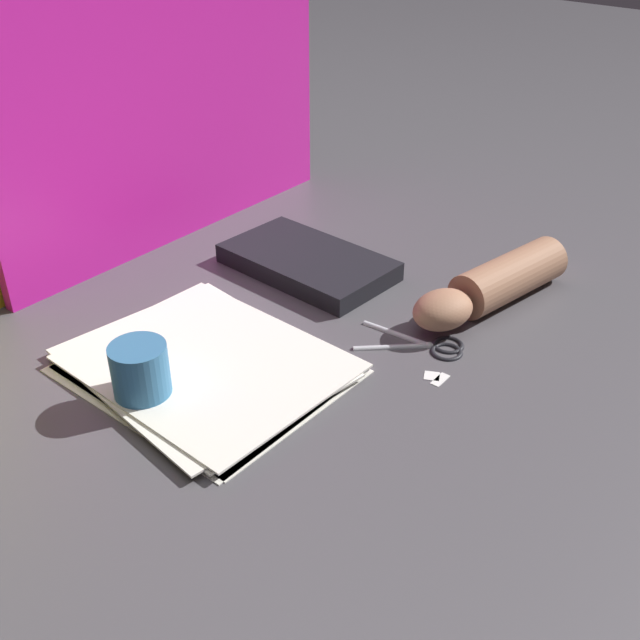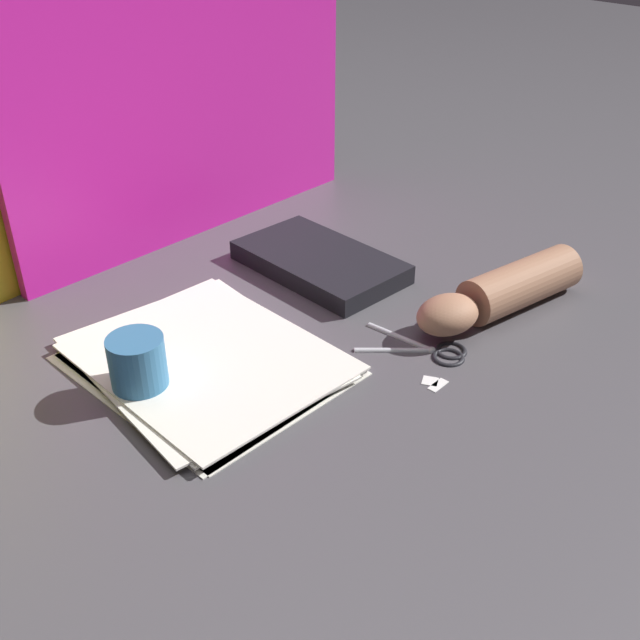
% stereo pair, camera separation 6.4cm
% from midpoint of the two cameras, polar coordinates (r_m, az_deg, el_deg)
% --- Properties ---
extents(ground_plane, '(6.00, 6.00, 0.00)m').
position_cam_midpoint_polar(ground_plane, '(0.99, 0.64, -3.67)').
color(ground_plane, '#4C494F').
extents(backdrop_panel_left, '(0.69, 0.15, 0.46)m').
position_cam_midpoint_polar(backdrop_panel_left, '(1.17, -21.18, 12.54)').
color(backdrop_panel_left, yellow).
rests_on(backdrop_panel_left, ground_plane).
extents(backdrop_panel_center, '(0.69, 0.09, 0.51)m').
position_cam_midpoint_polar(backdrop_panel_center, '(1.30, -8.48, 17.07)').
color(backdrop_panel_center, '#D81E9E').
rests_on(backdrop_panel_center, ground_plane).
extents(paper_stack, '(0.31, 0.36, 0.02)m').
position_cam_midpoint_polar(paper_stack, '(1.00, -6.89, -3.08)').
color(paper_stack, white).
rests_on(paper_stack, ground_plane).
extents(book_closed, '(0.17, 0.28, 0.03)m').
position_cam_midpoint_polar(book_closed, '(1.22, 1.48, 4.42)').
color(book_closed, black).
rests_on(book_closed, ground_plane).
extents(scissors, '(0.13, 0.16, 0.01)m').
position_cam_midpoint_polar(scissors, '(1.04, 10.09, -2.14)').
color(scissors, silver).
rests_on(scissors, ground_plane).
extents(hand_forearm, '(0.31, 0.10, 0.07)m').
position_cam_midpoint_polar(hand_forearm, '(1.13, 15.25, 2.05)').
color(hand_forearm, '#A87556').
rests_on(hand_forearm, ground_plane).
extents(paper_scrap_near, '(0.03, 0.03, 0.00)m').
position_cam_midpoint_polar(paper_scrap_near, '(0.98, 10.25, -4.62)').
color(paper_scrap_near, white).
rests_on(paper_scrap_near, ground_plane).
extents(paper_scrap_mid, '(0.03, 0.02, 0.00)m').
position_cam_midpoint_polar(paper_scrap_mid, '(0.98, 10.86, -4.92)').
color(paper_scrap_mid, white).
rests_on(paper_scrap_mid, ground_plane).
extents(mug, '(0.07, 0.07, 0.08)m').
position_cam_midpoint_polar(mug, '(0.94, -11.80, -3.55)').
color(mug, teal).
rests_on(mug, ground_plane).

